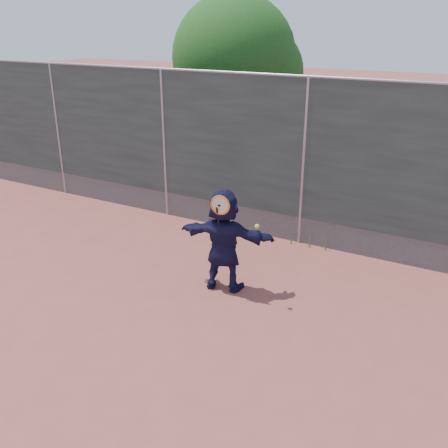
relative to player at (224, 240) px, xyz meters
The scene contains 6 objects.
ground 1.58m from the player, 73.45° to the right, with size 80.00×80.00×0.00m, color #9E4C42.
player is the anchor object (origin of this frame).
fence 2.36m from the player, 79.92° to the left, with size 20.00×0.06×3.03m.
swing_action 0.63m from the player, 61.73° to the right, with size 0.74×0.14×0.51m.
tree_left 6.17m from the player, 115.13° to the left, with size 3.15×3.00×4.53m.
weed_clump 2.28m from the player, 71.75° to the left, with size 0.68×0.07×0.30m.
Camera 1 is at (2.94, -4.66, 3.84)m, focal length 40.00 mm.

